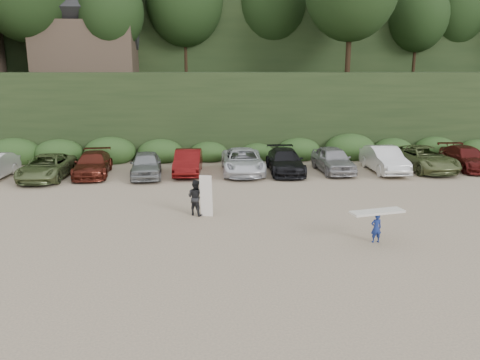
{
  "coord_description": "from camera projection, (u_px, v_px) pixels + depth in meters",
  "views": [
    {
      "loc": [
        -2.57,
        -17.67,
        6.21
      ],
      "look_at": [
        -0.89,
        3.0,
        1.3
      ],
      "focal_mm": 35.0,
      "sensor_mm": 36.0,
      "label": 1
    }
  ],
  "objects": [
    {
      "name": "child_surfer",
      "position": [
        377.0,
        221.0,
        17.05
      ],
      "size": [
        2.1,
        0.98,
        1.22
      ],
      "color": "navy",
      "rests_on": "ground"
    },
    {
      "name": "parked_cars",
      "position": [
        234.0,
        162.0,
        28.37
      ],
      "size": [
        33.89,
        5.92,
        1.58
      ],
      "color": "#AFAFB4",
      "rests_on": "ground"
    },
    {
      "name": "ground",
      "position": [
        268.0,
        228.0,
        18.77
      ],
      "size": [
        120.0,
        120.0,
        0.0
      ],
      "primitive_type": "plane",
      "color": "tan",
      "rests_on": "ground"
    },
    {
      "name": "hillside_backdrop",
      "position": [
        221.0,
        22.0,
        51.01
      ],
      "size": [
        90.0,
        41.5,
        28.0
      ],
      "color": "black",
      "rests_on": "ground"
    },
    {
      "name": "adult_surfer",
      "position": [
        196.0,
        197.0,
        20.29
      ],
      "size": [
        1.23,
        0.97,
        1.85
      ],
      "color": "black",
      "rests_on": "ground"
    }
  ]
}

